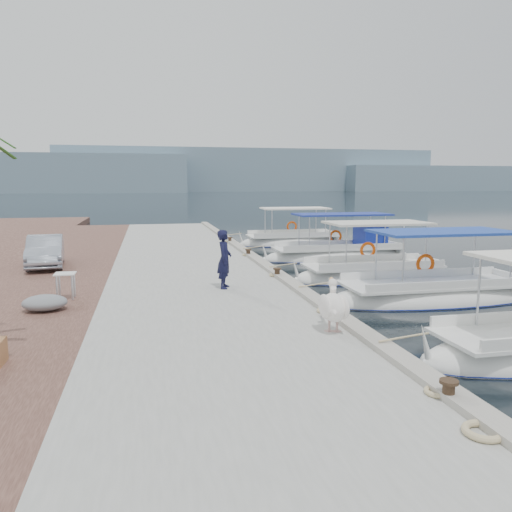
% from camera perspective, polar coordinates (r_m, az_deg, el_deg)
% --- Properties ---
extents(ground, '(400.00, 400.00, 0.00)m').
position_cam_1_polar(ground, '(15.89, 5.02, -5.16)').
color(ground, black).
rests_on(ground, ground).
extents(concrete_quay, '(6.00, 40.00, 0.50)m').
position_cam_1_polar(concrete_quay, '(20.11, -7.46, -1.61)').
color(concrete_quay, '#989893').
rests_on(concrete_quay, ground).
extents(quay_curb, '(0.44, 40.00, 0.12)m').
position_cam_1_polar(quay_curb, '(20.47, 0.30, -0.48)').
color(quay_curb, '#9C978A').
rests_on(quay_curb, concrete_quay).
extents(cobblestone_strip, '(4.00, 40.00, 0.50)m').
position_cam_1_polar(cobblestone_strip, '(20.32, -21.66, -2.03)').
color(cobblestone_strip, '#51312A').
rests_on(cobblestone_strip, ground).
extents(distant_hills, '(330.00, 60.00, 18.00)m').
position_cam_1_polar(distant_hills, '(218.96, -3.34, 9.39)').
color(distant_hills, gray).
rests_on(distant_hills, ground).
extents(fishing_caique_b, '(7.25, 2.41, 2.83)m').
position_cam_1_polar(fishing_caique_b, '(16.87, 19.74, -4.40)').
color(fishing_caique_b, white).
rests_on(fishing_caique_b, ground).
extents(fishing_caique_c, '(6.39, 2.31, 2.83)m').
position_cam_1_polar(fishing_caique_c, '(19.80, 13.10, -2.28)').
color(fishing_caique_c, white).
rests_on(fishing_caique_c, ground).
extents(fishing_caique_d, '(7.65, 2.21, 2.83)m').
position_cam_1_polar(fishing_caique_d, '(24.80, 9.50, 0.09)').
color(fishing_caique_d, white).
rests_on(fishing_caique_d, ground).
extents(fishing_caique_e, '(6.58, 2.36, 2.83)m').
position_cam_1_polar(fishing_caique_e, '(30.22, 4.15, 1.54)').
color(fishing_caique_e, white).
rests_on(fishing_caique_e, ground).
extents(mooring_bollards, '(0.28, 20.28, 0.33)m').
position_cam_1_polar(mooring_bollards, '(17.07, 2.43, -1.82)').
color(mooring_bollards, black).
rests_on(mooring_bollards, concrete_quay).
extents(pelican, '(0.70, 1.42, 1.10)m').
position_cam_1_polar(pelican, '(10.98, 8.85, -5.66)').
color(pelican, tan).
rests_on(pelican, concrete_quay).
extents(fisherman, '(0.60, 0.75, 1.80)m').
position_cam_1_polar(fisherman, '(15.25, -3.63, -0.36)').
color(fisherman, black).
rests_on(fisherman, concrete_quay).
extents(parked_car, '(1.73, 3.77, 1.20)m').
position_cam_1_polar(parked_car, '(20.87, -22.94, 0.52)').
color(parked_car, '#A2AAB9').
rests_on(parked_car, cobblestone_strip).
extents(tarp_bundle, '(1.10, 0.90, 0.40)m').
position_cam_1_polar(tarp_bundle, '(13.76, -23.00, -4.94)').
color(tarp_bundle, slate).
rests_on(tarp_bundle, cobblestone_strip).
extents(folding_table, '(0.55, 0.55, 0.73)m').
position_cam_1_polar(folding_table, '(14.83, -20.96, -2.63)').
color(folding_table, silver).
rests_on(folding_table, cobblestone_strip).
extents(rope_coil, '(0.54, 0.54, 0.10)m').
position_cam_1_polar(rope_coil, '(7.39, 24.54, -17.76)').
color(rope_coil, '#C6B284').
rests_on(rope_coil, concrete_quay).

